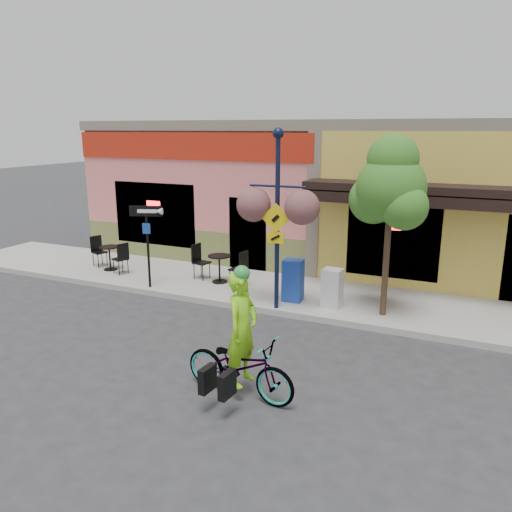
{
  "coord_description": "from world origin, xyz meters",
  "views": [
    {
      "loc": [
        3.13,
        -9.71,
        4.28
      ],
      "look_at": [
        -1.43,
        0.5,
        1.4
      ],
      "focal_mm": 35.0,
      "sensor_mm": 36.0,
      "label": 1
    }
  ],
  "objects_px": {
    "street_tree": "(388,227)",
    "newspaper_box_blue": "(293,280)",
    "building": "(378,189)",
    "newspaper_box_grey": "(332,288)",
    "one_way_sign": "(148,247)",
    "lamp_post": "(277,221)",
    "bicycle": "(240,366)",
    "cyclist_rider": "(242,343)"
  },
  "relations": [
    {
      "from": "street_tree",
      "to": "newspaper_box_blue",
      "type": "bearing_deg",
      "value": 178.13
    },
    {
      "from": "building",
      "to": "newspaper_box_grey",
      "type": "relative_size",
      "value": 19.42
    },
    {
      "from": "one_way_sign",
      "to": "newspaper_box_grey",
      "type": "distance_m",
      "value": 4.93
    },
    {
      "from": "one_way_sign",
      "to": "lamp_post",
      "type": "bearing_deg",
      "value": -22.05
    },
    {
      "from": "lamp_post",
      "to": "one_way_sign",
      "type": "relative_size",
      "value": 1.89
    },
    {
      "from": "bicycle",
      "to": "building",
      "type": "bearing_deg",
      "value": 4.97
    },
    {
      "from": "lamp_post",
      "to": "street_tree",
      "type": "height_order",
      "value": "lamp_post"
    },
    {
      "from": "building",
      "to": "street_tree",
      "type": "height_order",
      "value": "building"
    },
    {
      "from": "building",
      "to": "lamp_post",
      "type": "relative_size",
      "value": 4.39
    },
    {
      "from": "newspaper_box_grey",
      "to": "street_tree",
      "type": "distance_m",
      "value": 1.98
    },
    {
      "from": "one_way_sign",
      "to": "newspaper_box_grey",
      "type": "xyz_separation_m",
      "value": [
        4.87,
        0.46,
        -0.63
      ]
    },
    {
      "from": "one_way_sign",
      "to": "newspaper_box_blue",
      "type": "distance_m",
      "value": 3.94
    },
    {
      "from": "building",
      "to": "newspaper_box_grey",
      "type": "xyz_separation_m",
      "value": [
        0.21,
        -6.28,
        -1.63
      ]
    },
    {
      "from": "one_way_sign",
      "to": "street_tree",
      "type": "height_order",
      "value": "street_tree"
    },
    {
      "from": "cyclist_rider",
      "to": "lamp_post",
      "type": "distance_m",
      "value": 4.03
    },
    {
      "from": "building",
      "to": "newspaper_box_blue",
      "type": "relative_size",
      "value": 17.6
    },
    {
      "from": "bicycle",
      "to": "newspaper_box_grey",
      "type": "xyz_separation_m",
      "value": [
        0.34,
        4.29,
        0.1
      ]
    },
    {
      "from": "building",
      "to": "newspaper_box_blue",
      "type": "xyz_separation_m",
      "value": [
        -0.8,
        -6.2,
        -1.58
      ]
    },
    {
      "from": "building",
      "to": "one_way_sign",
      "type": "height_order",
      "value": "building"
    },
    {
      "from": "one_way_sign",
      "to": "newspaper_box_blue",
      "type": "bearing_deg",
      "value": -12.4
    },
    {
      "from": "building",
      "to": "newspaper_box_blue",
      "type": "distance_m",
      "value": 6.45
    },
    {
      "from": "building",
      "to": "cyclist_rider",
      "type": "distance_m",
      "value": 10.65
    },
    {
      "from": "building",
      "to": "one_way_sign",
      "type": "bearing_deg",
      "value": -124.61
    },
    {
      "from": "bicycle",
      "to": "newspaper_box_blue",
      "type": "distance_m",
      "value": 4.42
    },
    {
      "from": "building",
      "to": "bicycle",
      "type": "xyz_separation_m",
      "value": [
        -0.13,
        -10.57,
        -1.73
      ]
    },
    {
      "from": "bicycle",
      "to": "street_tree",
      "type": "bearing_deg",
      "value": -14.08
    },
    {
      "from": "lamp_post",
      "to": "newspaper_box_blue",
      "type": "distance_m",
      "value": 1.7
    },
    {
      "from": "building",
      "to": "street_tree",
      "type": "distance_m",
      "value": 6.43
    },
    {
      "from": "one_way_sign",
      "to": "bicycle",
      "type": "bearing_deg",
      "value": -60.6
    },
    {
      "from": "newspaper_box_grey",
      "to": "newspaper_box_blue",
      "type": "bearing_deg",
      "value": -179.27
    },
    {
      "from": "building",
      "to": "newspaper_box_grey",
      "type": "distance_m",
      "value": 6.49
    },
    {
      "from": "street_tree",
      "to": "newspaper_box_grey",
      "type": "bearing_deg",
      "value": -179.63
    },
    {
      "from": "bicycle",
      "to": "cyclist_rider",
      "type": "xyz_separation_m",
      "value": [
        0.05,
        0.0,
        0.41
      ]
    },
    {
      "from": "newspaper_box_grey",
      "to": "building",
      "type": "bearing_deg",
      "value": 97.19
    },
    {
      "from": "cyclist_rider",
      "to": "one_way_sign",
      "type": "bearing_deg",
      "value": 55.8
    },
    {
      "from": "building",
      "to": "one_way_sign",
      "type": "distance_m",
      "value": 8.26
    },
    {
      "from": "cyclist_rider",
      "to": "one_way_sign",
      "type": "height_order",
      "value": "one_way_sign"
    },
    {
      "from": "cyclist_rider",
      "to": "street_tree",
      "type": "xyz_separation_m",
      "value": [
        1.49,
        4.29,
        1.26
      ]
    },
    {
      "from": "building",
      "to": "one_way_sign",
      "type": "xyz_separation_m",
      "value": [
        -4.66,
        -6.75,
        -1.0
      ]
    },
    {
      "from": "cyclist_rider",
      "to": "building",
      "type": "bearing_deg",
      "value": 5.24
    },
    {
      "from": "bicycle",
      "to": "cyclist_rider",
      "type": "bearing_deg",
      "value": -84.33
    },
    {
      "from": "lamp_post",
      "to": "newspaper_box_blue",
      "type": "relative_size",
      "value": 4.01
    }
  ]
}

